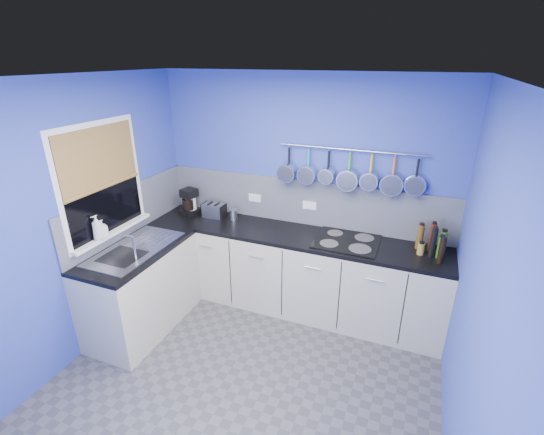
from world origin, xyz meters
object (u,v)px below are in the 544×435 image
Objects in this scene: coffee_maker at (189,202)px; hob at (347,241)px; paper_towel at (191,202)px; toaster at (214,210)px; soap_bottle_b at (102,229)px; canister at (233,215)px; soap_bottle_a at (97,228)px.

hob is at bearing 11.09° from coffee_maker.
toaster is (0.30, 0.01, -0.06)m from paper_towel.
canister is at bearing 55.02° from soap_bottle_b.
soap_bottle_a reaches higher than canister.
paper_towel is at bearing 178.57° from toaster.
coffee_maker is at bearing -114.10° from paper_towel.
toaster is (0.31, 0.03, -0.07)m from coffee_maker.
soap_bottle_b is 1.26m from toaster.
soap_bottle_b is 1.15m from paper_towel.
hob is (2.11, 1.11, -0.26)m from soap_bottle_a.
soap_bottle_b is 0.27× the size of hob.
paper_towel is 0.56m from canister.
paper_towel is (0.24, 1.12, -0.09)m from soap_bottle_b.
toaster reaches higher than canister.
canister is at bearing 15.90° from coffee_maker.
soap_bottle_a is at bearing -152.24° from hob.
toaster is at bearing 17.69° from coffee_maker.
paper_towel is 0.03m from coffee_maker.
soap_bottle_a is 1.92× the size of canister.
coffee_maker is 0.57m from canister.
toaster is 0.25m from canister.
coffee_maker reaches higher than canister.
toaster is 1.57m from hob.
toaster is at bearing 64.22° from soap_bottle_b.
hob is at bearing 26.60° from soap_bottle_b.
soap_bottle_b is at bearing 90.00° from soap_bottle_a.
coffee_maker reaches higher than paper_towel.
coffee_maker is at bearing 78.18° from soap_bottle_b.
toaster is (0.54, 1.18, -0.19)m from soap_bottle_a.
coffee_maker is 2.44× the size of canister.
soap_bottle_a reaches higher than paper_towel.
soap_bottle_a is 0.85× the size of paper_towel.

